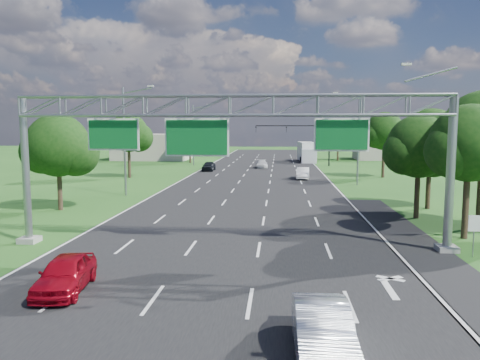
# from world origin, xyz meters

# --- Properties ---
(ground) EXTENTS (220.00, 220.00, 0.00)m
(ground) POSITION_xyz_m (0.00, 30.00, 0.00)
(ground) COLOR #1D4B16
(ground) RESTS_ON ground
(road) EXTENTS (18.00, 180.00, 0.02)m
(road) POSITION_xyz_m (0.00, 30.00, 0.00)
(road) COLOR black
(road) RESTS_ON ground
(road_flare) EXTENTS (3.00, 30.00, 0.02)m
(road_flare) POSITION_xyz_m (10.20, 14.00, 0.00)
(road_flare) COLOR black
(road_flare) RESTS_ON ground
(sign_gantry) EXTENTS (23.50, 1.00, 9.56)m
(sign_gantry) POSITION_xyz_m (0.33, 12.00, 6.89)
(sign_gantry) COLOR gray
(sign_gantry) RESTS_ON ground
(regulatory_sign) EXTENTS (0.60, 0.08, 2.10)m
(regulatory_sign) POSITION_xyz_m (12.40, 10.98, 1.51)
(regulatory_sign) COLOR gray
(regulatory_sign) RESTS_ON ground
(traffic_signal) EXTENTS (12.21, 0.24, 7.00)m
(traffic_signal) POSITION_xyz_m (7.48, 65.00, 5.17)
(traffic_signal) COLOR black
(traffic_signal) RESTS_ON ground
(streetlight_l_near) EXTENTS (2.97, 0.22, 10.16)m
(streetlight_l_near) POSITION_xyz_m (-11.30, 30.00, 5.58)
(streetlight_l_near) COLOR gray
(streetlight_l_near) RESTS_ON ground
(streetlight_l_far) EXTENTS (2.97, 0.22, 10.16)m
(streetlight_l_far) POSITION_xyz_m (-11.30, 65.00, 5.58)
(streetlight_l_far) COLOR gray
(streetlight_l_far) RESTS_ON ground
(streetlight_r_mid) EXTENTS (2.97, 0.22, 10.16)m
(streetlight_r_mid) POSITION_xyz_m (11.30, 40.00, 5.58)
(streetlight_r_mid) COLOR gray
(streetlight_r_mid) RESTS_ON ground
(tree_cluster_right) EXTENTS (9.91, 14.60, 8.68)m
(tree_cluster_right) POSITION_xyz_m (14.80, 19.19, 5.31)
(tree_cluster_right) COLOR #2D2116
(tree_cluster_right) RESTS_ON ground
(tree_verge_la) EXTENTS (5.76, 4.80, 7.40)m
(tree_verge_la) POSITION_xyz_m (-13.92, 22.04, 4.76)
(tree_verge_la) COLOR #2D2116
(tree_verge_la) RESTS_ON ground
(tree_verge_lb) EXTENTS (5.76, 4.80, 8.06)m
(tree_verge_lb) POSITION_xyz_m (-15.92, 45.04, 5.41)
(tree_verge_lb) COLOR #2D2116
(tree_verge_lb) RESTS_ON ground
(tree_verge_lc) EXTENTS (5.76, 4.80, 7.62)m
(tree_verge_lc) POSITION_xyz_m (-12.92, 70.04, 4.98)
(tree_verge_lc) COLOR #2D2116
(tree_verge_lc) RESTS_ON ground
(tree_verge_rd) EXTENTS (5.76, 4.80, 8.28)m
(tree_verge_rd) POSITION_xyz_m (16.08, 48.04, 5.63)
(tree_verge_rd) COLOR #2D2116
(tree_verge_rd) RESTS_ON ground
(tree_verge_re) EXTENTS (5.76, 4.80, 7.84)m
(tree_verge_re) POSITION_xyz_m (14.08, 78.04, 5.20)
(tree_verge_re) COLOR #2D2116
(tree_verge_re) RESTS_ON ground
(building_left) EXTENTS (14.00, 10.00, 5.00)m
(building_left) POSITION_xyz_m (-22.00, 78.00, 2.50)
(building_left) COLOR #B0A794
(building_left) RESTS_ON ground
(building_right) EXTENTS (12.00, 9.00, 4.00)m
(building_right) POSITION_xyz_m (24.00, 82.00, 2.00)
(building_right) COLOR #B0A794
(building_right) RESTS_ON ground
(red_coupe) EXTENTS (2.16, 4.31, 1.41)m
(red_coupe) POSITION_xyz_m (-5.46, 4.68, 0.71)
(red_coupe) COLOR maroon
(red_coupe) RESTS_ON ground
(silver_sedan) EXTENTS (1.64, 4.48, 1.47)m
(silver_sedan) POSITION_xyz_m (4.07, 0.22, 0.73)
(silver_sedan) COLOR silver
(silver_sedan) RESTS_ON ground
(car_queue_a) EXTENTS (1.99, 4.34, 1.23)m
(car_queue_a) POSITION_xyz_m (0.17, 60.55, 0.62)
(car_queue_a) COLOR silver
(car_queue_a) RESTS_ON ground
(car_queue_c) EXTENTS (1.70, 4.11, 1.39)m
(car_queue_c) POSITION_xyz_m (-7.42, 55.16, 0.70)
(car_queue_c) COLOR black
(car_queue_c) RESTS_ON ground
(car_queue_d) EXTENTS (1.80, 4.36, 1.40)m
(car_queue_d) POSITION_xyz_m (5.78, 45.47, 0.70)
(car_queue_d) COLOR silver
(car_queue_d) RESTS_ON ground
(box_truck) EXTENTS (3.33, 9.62, 3.57)m
(box_truck) POSITION_xyz_m (8.00, 74.94, 1.71)
(box_truck) COLOR silver
(box_truck) RESTS_ON ground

